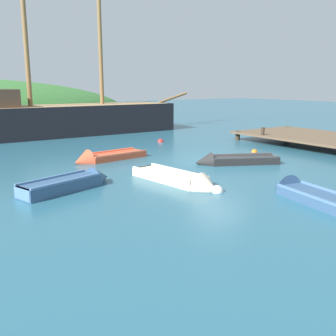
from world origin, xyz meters
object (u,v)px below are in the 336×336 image
at_px(rowboat_far, 307,196).
at_px(rowboat_outer_left, 72,185).
at_px(buoy_orange, 254,152).
at_px(buoy_white, 217,192).
at_px(sailing_ship, 64,124).
at_px(rowboat_center, 104,159).
at_px(rowboat_portside, 181,181).
at_px(rowboat_outer_right, 232,162).
at_px(buoy_red, 161,142).

bearing_deg(rowboat_far, rowboat_outer_left, 57.69).
bearing_deg(buoy_orange, buoy_white, -144.43).
bearing_deg(sailing_ship, rowboat_center, -99.98).
xyz_separation_m(rowboat_outer_left, rowboat_portside, (3.43, -1.48, -0.05)).
height_order(rowboat_outer_left, buoy_orange, rowboat_outer_left).
bearing_deg(rowboat_far, rowboat_outer_right, -8.56).
bearing_deg(rowboat_outer_right, buoy_white, 66.66).
bearing_deg(buoy_red, buoy_white, -113.27).
bearing_deg(rowboat_far, buoy_red, -2.24).
height_order(rowboat_center, rowboat_portside, rowboat_center).
distance_m(rowboat_center, buoy_red, 6.37).
bearing_deg(rowboat_outer_left, rowboat_center, 35.63).
height_order(rowboat_center, buoy_orange, rowboat_center).
xyz_separation_m(rowboat_center, rowboat_portside, (0.45, -5.46, 0.01)).
relative_size(rowboat_center, rowboat_outer_right, 0.99).
xyz_separation_m(buoy_orange, buoy_white, (-6.55, -4.68, 0.00)).
height_order(rowboat_center, buoy_red, rowboat_center).
distance_m(rowboat_outer_right, rowboat_portside, 4.21).
height_order(rowboat_center, rowboat_outer_right, rowboat_center).
relative_size(rowboat_outer_left, rowboat_portside, 0.89).
bearing_deg(rowboat_outer_right, buoy_orange, -126.75).
xyz_separation_m(sailing_ship, rowboat_outer_right, (2.73, -13.95, -0.66)).
xyz_separation_m(sailing_ship, buoy_red, (3.70, -6.59, -0.76)).
xyz_separation_m(rowboat_center, buoy_white, (0.83, -6.95, -0.08)).
bearing_deg(rowboat_portside, rowboat_outer_left, -121.75).
height_order(sailing_ship, buoy_red, sailing_ship).
bearing_deg(rowboat_portside, rowboat_outer_right, 103.81).
bearing_deg(rowboat_outer_right, rowboat_portside, 47.69).
bearing_deg(sailing_ship, buoy_orange, -65.89).
height_order(rowboat_outer_left, rowboat_far, rowboat_far).
relative_size(rowboat_outer_left, buoy_white, 8.11).
relative_size(rowboat_portside, buoy_red, 10.68).
height_order(rowboat_portside, buoy_orange, rowboat_portside).
xyz_separation_m(rowboat_outer_right, buoy_white, (-3.52, -3.09, -0.10)).
bearing_deg(sailing_ship, rowboat_portside, -95.16).
bearing_deg(rowboat_far, buoy_orange, -25.10).
distance_m(sailing_ship, rowboat_center, 10.24).
bearing_deg(buoy_white, rowboat_outer_right, 41.22).
height_order(rowboat_outer_right, buoy_orange, rowboat_outer_right).
distance_m(sailing_ship, rowboat_portside, 15.60).
distance_m(rowboat_portside, buoy_white, 1.54).
distance_m(sailing_ship, rowboat_far, 19.18).
bearing_deg(buoy_orange, rowboat_far, -125.04).
bearing_deg(rowboat_portside, sailing_ship, 167.26).
height_order(sailing_ship, rowboat_portside, sailing_ship).
distance_m(buoy_orange, buoy_white, 8.05).
xyz_separation_m(rowboat_center, rowboat_outer_right, (4.35, -3.86, 0.02)).
xyz_separation_m(rowboat_portside, buoy_orange, (6.92, 3.19, -0.09)).
xyz_separation_m(rowboat_far, buoy_orange, (4.76, 6.79, -0.08)).
height_order(rowboat_portside, buoy_white, rowboat_portside).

